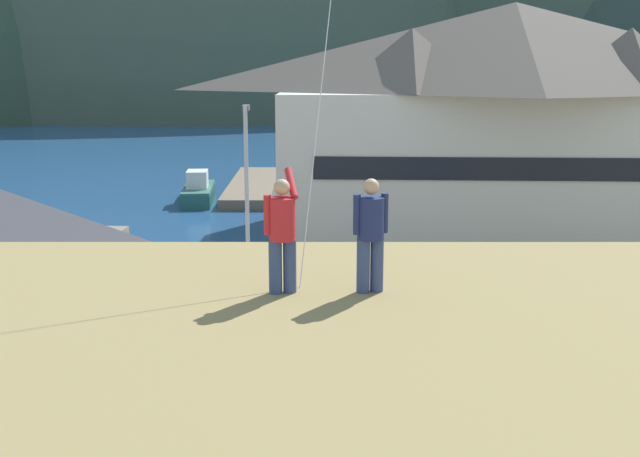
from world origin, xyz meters
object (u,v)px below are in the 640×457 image
(person_kite_flyer, at_px, (279,231))
(person_companion, at_px, (368,232))
(parked_car_mid_row_far, at_px, (52,387))
(parked_car_mid_row_center, at_px, (231,397))
(parking_light_pole, at_px, (244,191))
(wharf_dock, at_px, (251,187))
(parked_car_back_row_left, at_px, (360,301))
(harbor_lodge, at_px, (508,114))
(moored_boat_wharfside, at_px, (195,192))
(parked_car_back_row_right, at_px, (534,362))
(storage_shed_waterside, at_px, (384,196))

(person_kite_flyer, distance_m, person_companion, 1.32)
(parked_car_mid_row_far, bearing_deg, parked_car_mid_row_center, -7.13)
(parking_light_pole, relative_size, person_kite_flyer, 4.05)
(wharf_dock, distance_m, parked_car_mid_row_far, 36.20)
(wharf_dock, xyz_separation_m, parking_light_pole, (1.95, -25.49, 4.05))
(person_kite_flyer, relative_size, person_companion, 1.07)
(parked_car_back_row_left, height_order, parked_car_mid_row_far, same)
(harbor_lodge, xyz_separation_m, parked_car_mid_row_center, (-12.22, -23.31, -5.38))
(parking_light_pole, bearing_deg, moored_boat_wharfside, 103.77)
(moored_boat_wharfside, bearing_deg, parked_car_mid_row_far, -87.99)
(parked_car_back_row_right, distance_m, parked_car_mid_row_far, 13.03)
(parking_light_pole, bearing_deg, parked_car_mid_row_far, -110.97)
(harbor_lodge, height_order, person_companion, harbor_lodge)
(storage_shed_waterside, distance_m, parked_car_mid_row_far, 24.58)
(person_companion, bearing_deg, parked_car_mid_row_center, 113.08)
(parked_car_back_row_left, height_order, person_kite_flyer, person_kite_flyer)
(parked_car_mid_row_center, bearing_deg, storage_shed_waterside, 75.98)
(harbor_lodge, xyz_separation_m, person_kite_flyer, (-10.61, -30.23, 0.43))
(storage_shed_waterside, height_order, parked_car_mid_row_center, storage_shed_waterside)
(parked_car_back_row_left, xyz_separation_m, parking_light_pole, (-4.29, 3.35, 3.34))
(storage_shed_waterside, height_order, moored_boat_wharfside, storage_shed_waterside)
(parked_car_back_row_right, bearing_deg, person_companion, -120.08)
(moored_boat_wharfside, bearing_deg, parked_car_back_row_right, -65.03)
(storage_shed_waterside, xyz_separation_m, parked_car_mid_row_center, (-5.70, -22.83, -1.06))
(wharf_dock, distance_m, parking_light_pole, 25.88)
(storage_shed_waterside, height_order, parked_car_back_row_right, storage_shed_waterside)
(wharf_dock, distance_m, parked_car_back_row_right, 36.11)
(wharf_dock, height_order, person_kite_flyer, person_kite_flyer)
(storage_shed_waterside, bearing_deg, person_companion, -95.32)
(parked_car_mid_row_center, height_order, parked_car_back_row_right, same)
(parked_car_mid_row_far, relative_size, person_kite_flyer, 2.27)
(storage_shed_waterside, distance_m, moored_boat_wharfside, 15.05)
(moored_boat_wharfside, height_order, person_kite_flyer, person_kite_flyer)
(parking_light_pole, relative_size, person_companion, 4.32)
(parked_car_back_row_left, bearing_deg, parked_car_back_row_right, -50.91)
(wharf_dock, xyz_separation_m, parked_car_back_row_left, (6.24, -28.84, 0.71))
(parked_car_back_row_right, xyz_separation_m, parking_light_pole, (-8.85, 8.96, 3.34))
(person_kite_flyer, bearing_deg, harbor_lodge, 70.66)
(parked_car_mid_row_far, distance_m, parking_light_pole, 11.88)
(storage_shed_waterside, relative_size, parked_car_back_row_right, 1.40)
(harbor_lodge, distance_m, wharf_dock, 20.87)
(person_kite_flyer, bearing_deg, parking_light_pole, 96.99)
(wharf_dock, bearing_deg, parking_light_pole, -85.63)
(storage_shed_waterside, relative_size, parking_light_pole, 0.81)
(storage_shed_waterside, distance_m, parked_car_back_row_left, 15.13)
(harbor_lodge, bearing_deg, person_kite_flyer, -109.34)
(moored_boat_wharfside, distance_m, parked_car_mid_row_center, 32.94)
(parked_car_mid_row_center, distance_m, person_kite_flyer, 9.18)
(parked_car_mid_row_center, height_order, parking_light_pole, parking_light_pole)
(person_kite_flyer, bearing_deg, wharf_dock, 95.46)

